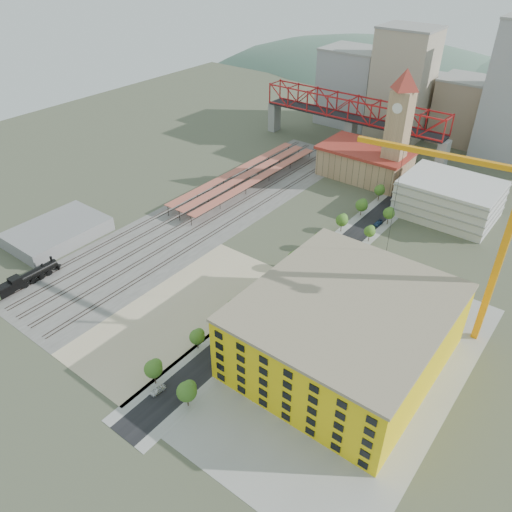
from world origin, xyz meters
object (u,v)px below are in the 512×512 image
Objects in this scene: site_trailer_a at (226,344)px; site_trailer_d at (284,293)px; construction_building at (345,331)px; locomotive at (27,279)px; car_0 at (158,390)px; tower_crane at (495,221)px; site_trailer_c at (257,317)px; site_trailer_b at (247,326)px; clock_tower at (400,119)px.

site_trailer_d reaches higher than site_trailer_a.
construction_building is 2.14× the size of locomotive.
car_0 is at bearing -116.51° from site_trailer_a.
tower_crane is 65.05m from site_trailer_c.
construction_building reaches higher than site_trailer_a.
tower_crane is at bearing 46.39° from site_trailer_c.
locomotive is at bearing -151.95° from tower_crane.
locomotive is 2.55× the size of site_trailer_b.
construction_building is at bearing 17.31° from site_trailer_c.
tower_crane is (54.90, -71.49, 6.09)m from clock_tower.
locomotive is 70.71m from site_trailer_b.
construction_building reaches higher than car_0.
locomotive is 72.49m from site_trailer_c.
site_trailer_c is at bearing 95.98° from site_trailer_b.
clock_tower is 146.27m from locomotive.
car_0 is (-3.00, -34.83, -0.61)m from site_trailer_c.
site_trailer_d is at bearing -159.90° from tower_crane.
site_trailer_c is at bearing -176.32° from construction_building.
site_trailer_c is (66.00, 29.97, -0.90)m from locomotive.
tower_crane is 5.49× the size of site_trailer_d.
tower_crane is 72.32m from site_trailer_a.
site_trailer_a is 1.03× the size of site_trailer_b.
site_trailer_d is (8.00, -88.65, -27.29)m from clock_tower.
car_0 is at bearing -87.90° from clock_tower.
tower_crane is 67.34m from site_trailer_b.
site_trailer_b is at bearing -166.38° from construction_building.
site_trailer_b is at bearing 71.50° from site_trailer_a.
car_0 is (-3.00, -47.84, -0.71)m from site_trailer_d.
site_trailer_a is 1.00× the size of site_trailer_c.
site_trailer_a reaches higher than site_trailer_c.
site_trailer_a is 8.89m from site_trailer_b.
construction_building is 12.42× the size of car_0.
construction_building is 5.46× the size of site_trailer_b.
tower_crane is 60.07m from site_trailer_d.
site_trailer_d is at bearing 71.50° from site_trailer_a.
locomotive is at bearing -153.01° from site_trailer_b.
tower_crane reaches higher than site_trailer_c.
site_trailer_d is at bearing -84.84° from clock_tower.
tower_crane is (112.90, 60.15, 32.58)m from locomotive.
site_trailer_b is (-46.90, -34.81, -33.52)m from tower_crane.
site_trailer_b is (0.00, 8.89, -0.04)m from site_trailer_a.
tower_crane reaches higher than locomotive.
site_trailer_c is (-46.90, -30.18, -33.48)m from tower_crane.
car_0 is (-3.00, -21.31, -0.62)m from site_trailer_a.
tower_crane is 5.90× the size of site_trailer_c.
clock_tower reaches higher than site_trailer_b.
locomotive is at bearing -113.78° from clock_tower.
site_trailer_d is 47.94m from car_0.
site_trailer_b is at bearing 21.01° from locomotive.
site_trailer_a is at bearing -137.03° from tower_crane.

